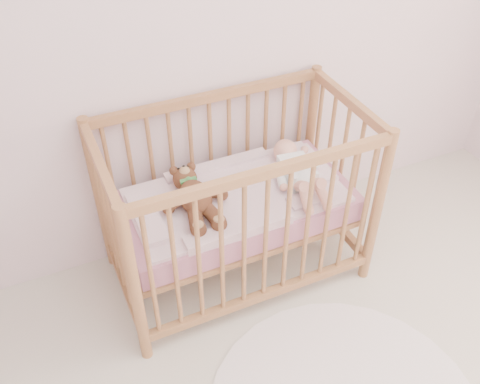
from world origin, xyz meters
TOP-DOWN VIEW (x-y plane):
  - wall_back at (0.00, 2.00)m, footprint 4.00×0.02m
  - crib at (-0.09, 1.60)m, footprint 1.36×0.76m
  - mattress at (-0.09, 1.60)m, footprint 1.22×0.62m
  - blanket at (-0.09, 1.60)m, footprint 1.10×0.58m
  - baby at (0.26, 1.58)m, footprint 0.36×0.62m
  - teddy_bear at (-0.32, 1.58)m, footprint 0.38×0.52m

SIDE VIEW (x-z plane):
  - mattress at x=-0.09m, z-range 0.42..0.55m
  - crib at x=-0.09m, z-range 0.00..1.00m
  - blanket at x=-0.09m, z-range 0.53..0.59m
  - baby at x=0.26m, z-range 0.56..0.71m
  - teddy_bear at x=-0.32m, z-range 0.57..0.72m
  - wall_back at x=0.00m, z-range 0.00..2.70m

